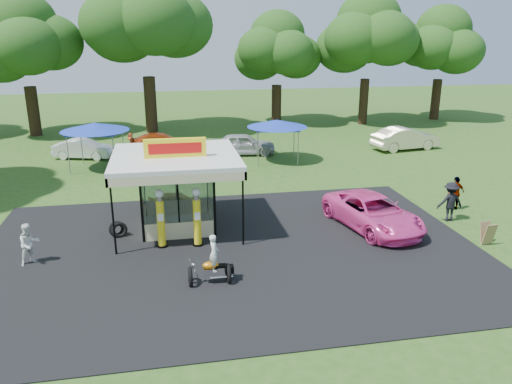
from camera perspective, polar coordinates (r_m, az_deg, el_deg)
ground at (r=18.53m, az=-1.93°, el=-9.25°), size 120.00×120.00×0.00m
asphalt_apron at (r=20.30m, az=-2.80°, el=-6.67°), size 20.00×14.00×0.04m
gas_station_kiosk at (r=22.33m, az=-9.02°, el=0.28°), size 5.40×5.40×4.18m
gas_pump_left at (r=20.52m, az=-10.83°, el=-3.17°), size 0.46×0.46×2.49m
gas_pump_right at (r=20.43m, az=-6.75°, el=-3.05°), size 0.46×0.46×2.49m
motorcycle at (r=17.58m, az=-4.99°, el=-8.19°), size 1.60×0.76×1.90m
spare_tires at (r=22.25m, az=-15.49°, el=-4.15°), size 0.89×0.67×0.72m
a_frame_sign at (r=22.80m, az=24.94°, el=-4.34°), size 0.55×0.53×0.94m
kiosk_car at (r=24.83m, az=-9.06°, el=-1.07°), size 2.82×1.13×0.96m
pink_sedan at (r=22.87m, az=13.20°, el=-2.29°), size 3.57×5.78×1.49m
spectator_west at (r=20.71m, az=-24.48°, el=-5.44°), size 1.01×0.97×1.63m
spectator_east_a at (r=24.80m, az=21.31°, el=-1.02°), size 1.23×0.73×1.87m
spectator_east_b at (r=26.49m, az=21.87°, el=-0.13°), size 1.05×0.58×1.69m
bg_car_a at (r=36.77m, az=-19.09°, el=4.68°), size 4.33×2.46×1.35m
bg_car_b at (r=37.35m, az=-10.73°, el=5.56°), size 4.76×2.00×1.37m
bg_car_c at (r=35.86m, az=-1.45°, el=5.50°), size 4.69×2.27×1.54m
bg_car_e at (r=39.06m, az=16.68°, el=5.88°), size 5.29×2.55×1.67m
tent_west at (r=33.28m, az=-17.95°, el=7.06°), size 4.26×4.26×2.98m
tent_east at (r=33.71m, az=2.43°, el=7.80°), size 4.05×4.05×2.83m
oak_far_b at (r=46.08m, az=-24.94°, el=14.79°), size 9.52×9.52×11.35m
oak_far_c at (r=44.53m, az=-12.48°, el=17.64°), size 11.46×11.46×13.51m
oak_far_d at (r=47.78m, az=2.42°, el=15.48°), size 8.52×8.52×10.15m
oak_far_e at (r=48.73m, az=12.62°, el=16.34°), size 9.87×9.87×11.74m
oak_far_f at (r=53.52m, az=20.41°, el=15.13°), size 8.90×8.90×10.73m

